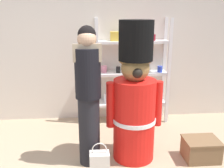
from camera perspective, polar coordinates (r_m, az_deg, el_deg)
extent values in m
cube|color=silver|center=(4.35, -5.98, 8.88)|extent=(6.40, 0.12, 2.60)
cube|color=white|center=(4.06, -3.32, 2.27)|extent=(0.05, 0.05, 1.74)
cube|color=white|center=(4.25, 12.58, 2.50)|extent=(0.05, 0.05, 1.74)
cube|color=white|center=(4.35, -3.41, 3.18)|extent=(0.05, 0.05, 1.74)
cube|color=white|center=(4.53, 11.49, 3.38)|extent=(0.05, 0.05, 1.74)
cube|color=white|center=(4.41, 4.33, -4.18)|extent=(1.16, 0.30, 0.04)
cube|color=white|center=(4.27, 4.47, 2.42)|extent=(1.16, 0.30, 0.04)
cube|color=white|center=(4.18, 4.63, 9.39)|extent=(1.16, 0.30, 0.04)
cylinder|color=pink|center=(4.23, -1.81, 3.36)|extent=(0.10, 0.10, 0.11)
cylinder|color=black|center=(4.20, 1.40, 3.24)|extent=(0.07, 0.07, 0.10)
cylinder|color=yellow|center=(4.23, 4.54, 3.32)|extent=(0.10, 0.10, 0.11)
cylinder|color=white|center=(4.30, 7.54, 3.34)|extent=(0.10, 0.10, 0.09)
cylinder|color=blue|center=(4.31, 10.69, 3.31)|extent=(0.08, 0.08, 0.10)
cylinder|color=silver|center=(4.32, -1.33, -3.19)|extent=(0.08, 0.08, 0.16)
cylinder|color=#B27226|center=(4.37, 2.44, -2.73)|extent=(0.06, 0.06, 0.19)
cylinder|color=#596B33|center=(4.38, 6.27, -2.45)|extent=(0.06, 0.06, 0.24)
cylinder|color=navy|center=(4.48, 9.86, -2.60)|extent=(0.06, 0.06, 0.18)
cube|color=gold|center=(4.13, 1.01, 10.65)|extent=(0.20, 0.16, 0.14)
cube|color=#B21E2D|center=(4.22, 8.22, 10.32)|extent=(0.19, 0.15, 0.10)
cylinder|color=red|center=(3.23, 4.95, -7.96)|extent=(0.52, 0.52, 1.03)
cylinder|color=white|center=(3.23, 4.96, -7.82)|extent=(0.54, 0.54, 0.05)
sphere|color=olive|center=(3.03, 5.25, 3.57)|extent=(0.34, 0.34, 0.34)
sphere|color=olive|center=(2.99, 2.56, 5.61)|extent=(0.12, 0.12, 0.12)
sphere|color=olive|center=(3.03, 7.99, 5.63)|extent=(0.12, 0.12, 0.12)
cylinder|color=black|center=(2.98, 5.40, 9.70)|extent=(0.40, 0.40, 0.46)
cylinder|color=red|center=(3.12, -0.30, -4.68)|extent=(0.11, 0.11, 0.57)
cylinder|color=red|center=(3.22, 10.22, -4.32)|extent=(0.11, 0.11, 0.57)
sphere|color=black|center=(2.89, 5.74, 2.44)|extent=(0.12, 0.12, 0.12)
cylinder|color=black|center=(3.16, -5.10, -10.34)|extent=(0.26, 0.26, 0.86)
cylinder|color=black|center=(2.92, -5.44, 2.41)|extent=(0.30, 0.30, 0.58)
sphere|color=tan|center=(2.85, -5.64, 9.96)|extent=(0.21, 0.21, 0.21)
cube|color=tan|center=(2.81, -5.59, 6.94)|extent=(0.32, 0.04, 0.20)
sphere|color=black|center=(2.87, -5.66, 10.95)|extent=(0.20, 0.20, 0.20)
cube|color=silver|center=(3.03, -2.78, -17.58)|extent=(0.22, 0.15, 0.30)
torus|color=silver|center=(2.93, -2.83, -14.51)|extent=(0.17, 0.01, 0.17)
cube|color=brown|center=(3.53, 19.27, -13.76)|extent=(0.42, 0.33, 0.25)
cube|color=brown|center=(3.47, 19.48, -11.78)|extent=(0.44, 0.35, 0.02)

